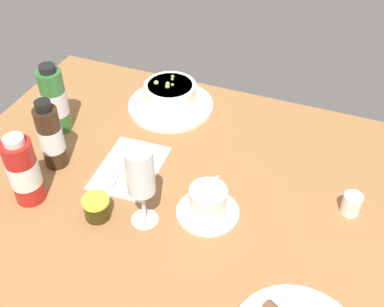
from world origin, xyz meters
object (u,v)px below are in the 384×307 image
porridge_bowl (170,97)px  jam_jar (97,208)px  sauce_bottle_red (24,171)px  coffee_cup (208,202)px  cutlery_setting (129,168)px  wine_glass (140,175)px  sauce_bottle_green (55,100)px  sauce_bottle_brown (51,137)px  creamer_jug (352,204)px

porridge_bowl → jam_jar: 41.00cm
sauce_bottle_red → coffee_cup: bearing=-165.3°
cutlery_setting → sauce_bottle_red: (15.50, 15.67, 7.50)cm
cutlery_setting → wine_glass: wine_glass is taller
sauce_bottle_green → cutlery_setting: bearing=162.2°
jam_jar → sauce_bottle_green: size_ratio=0.31×
coffee_cup → sauce_bottle_brown: bearing=-2.5°
jam_jar → sauce_bottle_brown: size_ratio=0.32×
porridge_bowl → sauce_bottle_green: size_ratio=1.26×
cutlery_setting → sauce_bottle_brown: sauce_bottle_brown is taller
porridge_bowl → sauce_bottle_green: bearing=39.1°
coffee_cup → sauce_bottle_green: size_ratio=0.73×
cutlery_setting → coffee_cup: coffee_cup is taller
cutlery_setting → wine_glass: size_ratio=1.06×
cutlery_setting → coffee_cup: bearing=164.6°
creamer_jug → jam_jar: bearing=22.5°
sauce_bottle_brown → sauce_bottle_red: bearing=95.1°
porridge_bowl → sauce_bottle_green: 29.66cm
coffee_cup → sauce_bottle_red: (37.06, 9.74, 4.68)cm
cutlery_setting → wine_glass: bearing=128.9°
creamer_jug → sauce_bottle_green: 72.72cm
cutlery_setting → sauce_bottle_green: bearing=-17.8°
wine_glass → sauce_bottle_green: (33.34, -19.98, -4.33)cm
cutlery_setting → coffee_cup: (-21.57, 5.93, 2.82)cm
sauce_bottle_green → sauce_bottle_red: bearing=108.5°
coffee_cup → creamer_jug: (-27.63, -10.95, -0.65)cm
creamer_jug → sauce_bottle_brown: bearing=8.0°
coffee_cup → jam_jar: bearing=23.6°
cutlery_setting → wine_glass: 20.40cm
creamer_jug → sauce_bottle_red: (64.69, 20.69, 5.33)cm
wine_glass → jam_jar: 14.23cm
porridge_bowl → sauce_bottle_green: (22.66, 18.43, 5.16)cm
coffee_cup → sauce_bottle_brown: 38.43cm
porridge_bowl → jam_jar: size_ratio=4.05×
cutlery_setting → creamer_jug: creamer_jug is taller
coffee_cup → wine_glass: size_ratio=0.71×
creamer_jug → jam_jar: (48.59, 20.11, 0.08)cm
wine_glass → sauce_bottle_brown: 28.31cm
jam_jar → sauce_bottle_red: size_ratio=0.34×
sauce_bottle_green → coffee_cup: bearing=163.4°
porridge_bowl → wine_glass: size_ratio=1.22×
sauce_bottle_red → cutlery_setting: bearing=-134.7°
sauce_bottle_red → sauce_bottle_green: (7.73, -23.12, 0.71)cm
coffee_cup → wine_glass: (11.45, 6.60, 9.71)cm
porridge_bowl → sauce_bottle_brown: size_ratio=1.31×
creamer_jug → wine_glass: 44.08cm
cutlery_setting → sauce_bottle_brown: (16.52, 4.26, 7.68)cm
porridge_bowl → creamer_jug: (-49.77, 20.86, -0.88)cm
sauce_bottle_green → sauce_bottle_brown: bearing=119.8°
porridge_bowl → wine_glass: (-10.68, 38.41, 9.48)cm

